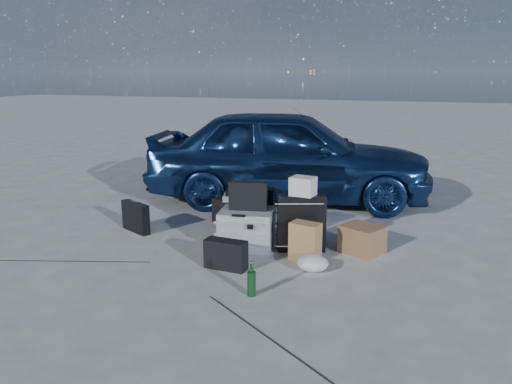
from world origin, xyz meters
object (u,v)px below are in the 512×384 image
at_px(cardboard_box, 362,239).
at_px(green_bottle, 252,279).
at_px(briefcase, 136,217).
at_px(suitcase_left, 255,212).
at_px(suitcase_right, 301,223).
at_px(pelican_case, 247,228).
at_px(car, 289,155).
at_px(duffel_bag, 237,212).

xyz_separation_m(cardboard_box, green_bottle, (-0.73, -1.37, 0.00)).
bearing_deg(briefcase, green_bottle, -6.29).
relative_size(briefcase, cardboard_box, 1.17).
distance_m(briefcase, suitcase_left, 1.44).
bearing_deg(suitcase_right, suitcase_left, 134.83).
distance_m(pelican_case, cardboard_box, 1.23).
xyz_separation_m(briefcase, cardboard_box, (2.65, 0.18, -0.03)).
bearing_deg(car, briefcase, 135.08).
height_order(suitcase_left, cardboard_box, suitcase_left).
bearing_deg(suitcase_right, duffel_bag, 125.80).
bearing_deg(green_bottle, suitcase_left, 108.78).
bearing_deg(suitcase_left, suitcase_right, -33.86).
height_order(pelican_case, suitcase_left, suitcase_left).
xyz_separation_m(briefcase, green_bottle, (1.92, -1.19, -0.03)).
height_order(car, suitcase_left, car).
relative_size(briefcase, suitcase_right, 0.75).
height_order(suitcase_left, suitcase_right, suitcase_right).
xyz_separation_m(suitcase_left, green_bottle, (0.52, -1.53, -0.14)).
bearing_deg(car, cardboard_box, -156.22).
bearing_deg(suitcase_left, pelican_case, -92.87).
height_order(briefcase, duffel_bag, briefcase).
bearing_deg(duffel_bag, car, 91.73).
bearing_deg(briefcase, duffel_bag, 60.40).
bearing_deg(briefcase, suitcase_left, 39.06).
relative_size(pelican_case, briefcase, 1.24).
bearing_deg(green_bottle, car, 100.81).
bearing_deg(briefcase, pelican_case, 23.67).
relative_size(briefcase, green_bottle, 1.55).
xyz_separation_m(pelican_case, cardboard_box, (1.21, 0.23, -0.06)).
relative_size(pelican_case, suitcase_right, 0.94).
distance_m(suitcase_left, duffel_bag, 0.55).
height_order(suitcase_left, green_bottle, suitcase_left).
bearing_deg(cardboard_box, briefcase, -176.03).
relative_size(car, pelican_case, 7.11).
height_order(duffel_bag, green_bottle, duffel_bag).
xyz_separation_m(duffel_bag, green_bottle, (0.89, -1.90, -0.01)).
bearing_deg(cardboard_box, suitcase_right, -168.04).
distance_m(cardboard_box, green_bottle, 1.56).
relative_size(pelican_case, green_bottle, 1.92).
distance_m(suitcase_left, suitcase_right, 0.69).
bearing_deg(briefcase, car, 82.99).
xyz_separation_m(car, cardboard_box, (1.35, -1.85, -0.54)).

